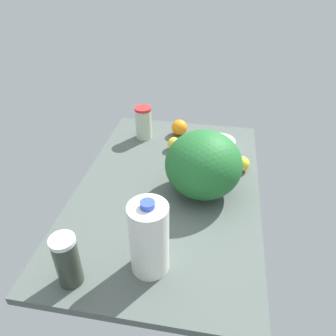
% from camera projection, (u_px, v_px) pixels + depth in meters
% --- Properties ---
extents(countertop, '(1.20, 0.76, 0.03)m').
position_uv_depth(countertop, '(168.00, 190.00, 1.40)').
color(countertop, '#4B5550').
rests_on(countertop, ground).
extents(milk_jug, '(0.12, 0.12, 0.27)m').
position_uv_depth(milk_jug, '(149.00, 238.00, 0.98)').
color(milk_jug, white).
rests_on(milk_jug, countertop).
extents(watermelon, '(0.31, 0.31, 0.27)m').
position_uv_depth(watermelon, '(203.00, 165.00, 1.29)').
color(watermelon, '#21672D').
rests_on(watermelon, countertop).
extents(tumbler_cup, '(0.09, 0.09, 0.17)m').
position_uv_depth(tumbler_cup, '(144.00, 123.00, 1.69)').
color(tumbler_cup, beige).
rests_on(tumbler_cup, countertop).
extents(shaker_bottle, '(0.08, 0.08, 0.18)m').
position_uv_depth(shaker_bottle, '(67.00, 261.00, 0.96)').
color(shaker_bottle, '#31392E').
rests_on(shaker_bottle, countertop).
extents(mixing_bowl, '(0.16, 0.16, 0.05)m').
position_uv_depth(mixing_bowl, '(219.00, 145.00, 1.62)').
color(mixing_bowl, silver).
rests_on(mixing_bowl, countertop).
extents(lemon_loose, '(0.06, 0.06, 0.06)m').
position_uv_depth(lemon_loose, '(174.00, 144.00, 1.62)').
color(lemon_loose, yellow).
rests_on(lemon_loose, countertop).
extents(orange_far_back, '(0.08, 0.08, 0.08)m').
position_uv_depth(orange_far_back, '(179.00, 128.00, 1.74)').
color(orange_far_back, orange).
rests_on(orange_far_back, countertop).
extents(lemon_beside_bowl, '(0.07, 0.07, 0.07)m').
position_uv_depth(lemon_beside_bowl, '(242.00, 164.00, 1.47)').
color(lemon_beside_bowl, yellow).
rests_on(lemon_beside_bowl, countertop).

